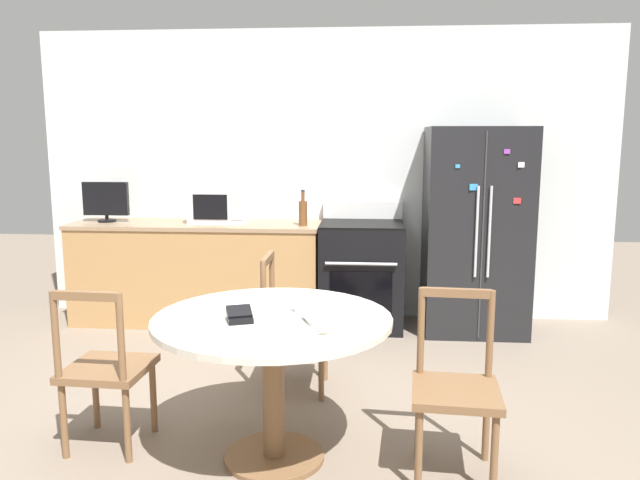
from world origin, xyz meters
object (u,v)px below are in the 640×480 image
object	(u,v)px
oven_range	(362,274)
microwave	(220,205)
dining_chair_right	(455,389)
dining_chair_far	(293,326)
dining_chair_left	(106,370)
refrigerator	(475,231)
candle_glass	(302,305)
wallet	(240,316)
counter_bottle	(303,212)
countertop_tv	(106,200)

from	to	relation	value
oven_range	microwave	size ratio (longest dim) A/B	2.10
oven_range	dining_chair_right	xyz separation A→B (m)	(0.50, -2.41, -0.03)
dining_chair_far	dining_chair_left	distance (m)	1.23
refrigerator	candle_glass	size ratio (longest dim) A/B	18.42
dining_chair_left	wallet	xyz separation A→B (m)	(0.76, -0.15, 0.36)
microwave	candle_glass	size ratio (longest dim) A/B	5.47
counter_bottle	candle_glass	world-z (taller)	counter_bottle
refrigerator	counter_bottle	size ratio (longest dim) A/B	5.65
refrigerator	dining_chair_right	xyz separation A→B (m)	(-0.46, -2.38, -0.43)
wallet	dining_chair_left	bearing A→B (deg)	168.72
refrigerator	countertop_tv	size ratio (longest dim) A/B	4.25
dining_chair_right	dining_chair_far	xyz separation A→B (m)	(-0.93, 0.96, 0.00)
oven_range	dining_chair_far	xyz separation A→B (m)	(-0.43, -1.45, -0.03)
countertop_tv	dining_chair_right	size ratio (longest dim) A/B	0.45
dining_chair_left	dining_chair_right	bearing A→B (deg)	-0.77
refrigerator	dining_chair_far	distance (m)	2.03
oven_range	refrigerator	bearing A→B (deg)	-1.70
countertop_tv	microwave	bearing A→B (deg)	2.88
countertop_tv	counter_bottle	bearing A→B (deg)	-3.34
microwave	countertop_tv	bearing A→B (deg)	-177.12
oven_range	dining_chair_left	xyz separation A→B (m)	(-1.32, -2.30, -0.03)
refrigerator	candle_glass	xyz separation A→B (m)	(-1.23, -2.25, -0.06)
refrigerator	dining_chair_left	distance (m)	3.25
dining_chair_right	candle_glass	world-z (taller)	dining_chair_right
candle_glass	dining_chair_left	bearing A→B (deg)	-178.76
oven_range	countertop_tv	size ratio (longest dim) A/B	2.64
dining_chair_far	dining_chair_left	world-z (taller)	same
dining_chair_left	dining_chair_far	bearing A→B (deg)	46.35
microwave	counter_bottle	bearing A→B (deg)	-11.61
refrigerator	counter_bottle	xyz separation A→B (m)	(-1.46, -0.05, 0.15)
countertop_tv	dining_chair_right	world-z (taller)	countertop_tv
countertop_tv	dining_chair_far	world-z (taller)	countertop_tv
counter_bottle	dining_chair_far	bearing A→B (deg)	-86.79
countertop_tv	oven_range	bearing A→B (deg)	-0.53
refrigerator	counter_bottle	bearing A→B (deg)	-177.88
dining_chair_far	wallet	size ratio (longest dim) A/B	5.64
dining_chair_right	dining_chair_left	world-z (taller)	same
refrigerator	counter_bottle	world-z (taller)	refrigerator
wallet	refrigerator	bearing A→B (deg)	57.92
oven_range	wallet	distance (m)	2.53
refrigerator	dining_chair_far	bearing A→B (deg)	-134.40
counter_bottle	dining_chair_right	size ratio (longest dim) A/B	0.34
microwave	countertop_tv	distance (m)	1.03
microwave	dining_chair_right	xyz separation A→B (m)	(1.76, -2.48, -0.62)
counter_bottle	wallet	xyz separation A→B (m)	(-0.05, -2.37, -0.22)
dining_chair_far	candle_glass	bearing A→B (deg)	10.55
countertop_tv	dining_chair_far	size ratio (longest dim) A/B	0.45
dining_chair_left	counter_bottle	bearing A→B (deg)	72.40
dining_chair_left	candle_glass	xyz separation A→B (m)	(1.05, 0.02, 0.37)
refrigerator	counter_bottle	distance (m)	1.47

